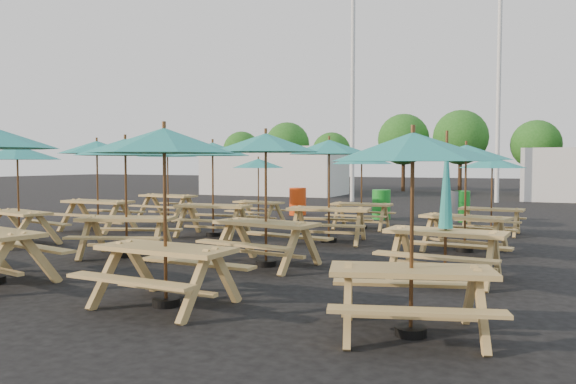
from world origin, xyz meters
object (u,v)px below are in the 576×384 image
at_px(picnic_unit_7, 258,168).
at_px(picnic_unit_2, 97,153).
at_px(waste_bin_3, 460,206).
at_px(waste_bin_1, 381,204).
at_px(picnic_unit_12, 413,161).
at_px(picnic_unit_6, 213,155).
at_px(picnic_unit_8, 164,153).
at_px(picnic_unit_13, 446,219).
at_px(picnic_unit_3, 168,156).
at_px(picnic_unit_14, 466,160).
at_px(picnic_unit_9, 266,152).
at_px(waste_bin_0, 298,201).
at_px(picnic_unit_15, 492,168).
at_px(picnic_unit_10, 329,154).
at_px(waste_bin_2, 451,206).
at_px(picnic_unit_11, 362,164).
at_px(picnic_unit_5, 125,155).
at_px(picnic_unit_1, 17,159).

bearing_deg(picnic_unit_7, picnic_unit_2, -121.20).
bearing_deg(waste_bin_3, waste_bin_1, -175.21).
bearing_deg(waste_bin_3, picnic_unit_12, -86.00).
height_order(picnic_unit_2, waste_bin_3, picnic_unit_2).
distance_m(picnic_unit_2, picnic_unit_7, 4.76).
relative_size(picnic_unit_6, waste_bin_3, 2.47).
height_order(picnic_unit_8, picnic_unit_13, picnic_unit_13).
bearing_deg(picnic_unit_13, picnic_unit_3, 153.05).
xyz_separation_m(picnic_unit_6, waste_bin_1, (2.88, 6.03, -1.58)).
xyz_separation_m(picnic_unit_2, picnic_unit_13, (9.74, -2.89, -1.16)).
relative_size(picnic_unit_14, waste_bin_1, 2.33).
bearing_deg(waste_bin_1, picnic_unit_9, -89.03).
bearing_deg(waste_bin_0, picnic_unit_6, -87.79).
xyz_separation_m(picnic_unit_2, picnic_unit_15, (10.05, 3.51, -0.39)).
bearing_deg(picnic_unit_8, picnic_unit_10, 93.74).
height_order(picnic_unit_6, picnic_unit_12, picnic_unit_6).
bearing_deg(waste_bin_2, picnic_unit_10, -109.13).
bearing_deg(picnic_unit_11, picnic_unit_7, 176.77).
height_order(picnic_unit_5, picnic_unit_6, picnic_unit_6).
bearing_deg(picnic_unit_1, picnic_unit_12, -4.40).
relative_size(picnic_unit_3, waste_bin_1, 2.49).
distance_m(picnic_unit_3, waste_bin_3, 9.65).
xyz_separation_m(picnic_unit_8, picnic_unit_15, (3.45, 9.56, -0.26)).
relative_size(picnic_unit_7, waste_bin_0, 2.07).
relative_size(picnic_unit_6, picnic_unit_15, 1.18).
relative_size(picnic_unit_1, waste_bin_2, 2.35).
xyz_separation_m(picnic_unit_3, waste_bin_1, (6.46, 2.95, -1.60)).
bearing_deg(picnic_unit_6, waste_bin_1, 59.63).
distance_m(picnic_unit_8, waste_bin_0, 13.09).
height_order(picnic_unit_9, picnic_unit_10, picnic_unit_10).
bearing_deg(picnic_unit_11, waste_bin_3, 51.98).
relative_size(picnic_unit_5, picnic_unit_6, 1.03).
bearing_deg(picnic_unit_7, waste_bin_2, 40.06).
bearing_deg(picnic_unit_9, picnic_unit_14, 54.12).
distance_m(picnic_unit_7, picnic_unit_14, 7.28).
height_order(picnic_unit_3, picnic_unit_9, picnic_unit_3).
height_order(waste_bin_2, waste_bin_3, same).
height_order(picnic_unit_1, waste_bin_2, picnic_unit_1).
height_order(waste_bin_1, waste_bin_2, same).
relative_size(picnic_unit_7, picnic_unit_15, 0.99).
bearing_deg(picnic_unit_7, picnic_unit_9, -50.65).
bearing_deg(picnic_unit_11, picnic_unit_5, -116.05).
bearing_deg(picnic_unit_3, picnic_unit_14, -13.10).
distance_m(picnic_unit_3, picnic_unit_14, 10.27).
bearing_deg(picnic_unit_5, picnic_unit_3, 100.59).
xyz_separation_m(picnic_unit_1, picnic_unit_12, (9.61, -3.27, -0.06)).
relative_size(picnic_unit_7, picnic_unit_11, 0.94).
bearing_deg(picnic_unit_6, waste_bin_3, 44.33).
bearing_deg(waste_bin_2, picnic_unit_7, -151.81).
distance_m(picnic_unit_2, picnic_unit_13, 10.23).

